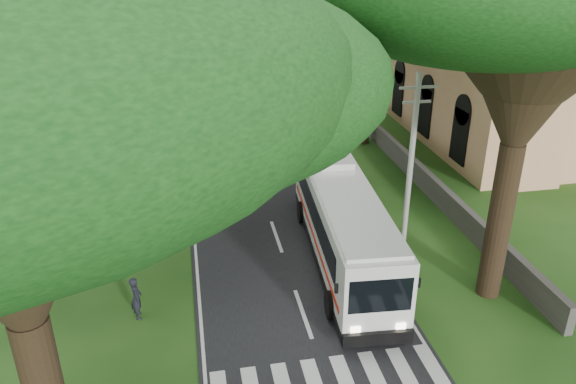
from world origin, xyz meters
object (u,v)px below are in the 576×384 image
pole_far (267,25)px  distant_car_c (217,41)px  distant_car_a (211,67)px  church (494,60)px  coach_bus (343,221)px  distant_car_b (200,51)px  pole_mid (308,64)px  pole_near (411,162)px  pedestrian (136,298)px

pole_far → distant_car_c: (-4.70, 11.65, -3.41)m
distant_car_a → distant_car_c: 15.30m
church → coach_bus: (-15.40, -16.02, -3.04)m
pole_far → distant_car_b: (-7.10, 6.22, -3.57)m
church → distant_car_b: bearing=122.4°
church → coach_bus: church is taller
pole_far → distant_car_c: 13.01m
pole_far → distant_car_a: bearing=-151.0°
pole_mid → distant_car_a: size_ratio=2.00×
pole_near → distant_car_c: (-4.70, 51.65, -3.41)m
distant_car_a → distant_car_b: (-0.69, 9.78, -0.10)m
church → distant_car_c: 40.15m
coach_bus → distant_car_a: 37.09m
distant_car_c → pedestrian: pedestrian is taller
coach_bus → distant_car_b: size_ratio=3.36×
church → coach_bus: size_ratio=2.01×
pole_near → distant_car_a: bearing=100.0°
pole_far → coach_bus: 40.66m
church → pole_far: size_ratio=3.00×
church → distant_car_c: bearing=115.3°
pole_near → distant_car_c: bearing=95.2°
coach_bus → distant_car_a: (-3.37, 36.92, -1.16)m
distant_car_a → coach_bus: bearing=90.0°
distant_car_a → pedestrian: (-5.15, -39.46, 0.14)m
church → pole_mid: size_ratio=3.00×
pole_mid → pedestrian: pole_mid is taller
church → pedestrian: bearing=-142.2°
pole_far → distant_car_a: pole_far is taller
pole_mid → distant_car_b: size_ratio=2.25×
coach_bus → distant_car_c: coach_bus is taller
pole_mid → distant_car_b: (-7.10, 26.22, -3.57)m
pole_near → pole_mid: same height
church → distant_car_b: 36.58m
pole_mid → distant_car_c: size_ratio=1.56×
distant_car_b → pole_mid: bearing=-78.9°
church → pole_far: 27.41m
coach_bus → distant_car_b: 46.89m
distant_car_b → distant_car_c: (2.40, 5.43, 0.16)m
pole_far → distant_car_a: (-6.41, -3.56, -3.47)m
pole_far → pedestrian: size_ratio=4.72×
distant_car_b → pedestrian: bearing=-99.3°
pole_mid → pole_far: (0.00, 20.00, 0.00)m
church → distant_car_c: (-17.06, 36.10, -4.13)m
pole_mid → distant_car_a: 17.98m
distant_car_a → distant_car_c: (1.71, 15.21, 0.06)m
pole_far → pole_near: bearing=-90.0°
church → pole_mid: (-12.36, 4.45, -0.73)m
pole_near → pedestrian: (-11.57, -3.02, -3.33)m
pole_far → pedestrian: pole_far is taller
distant_car_c → pole_far: bearing=96.7°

